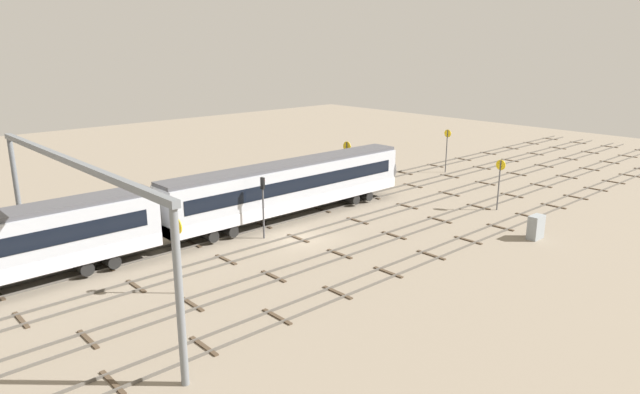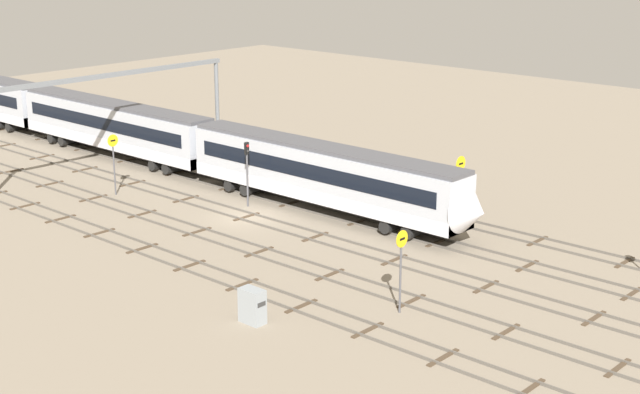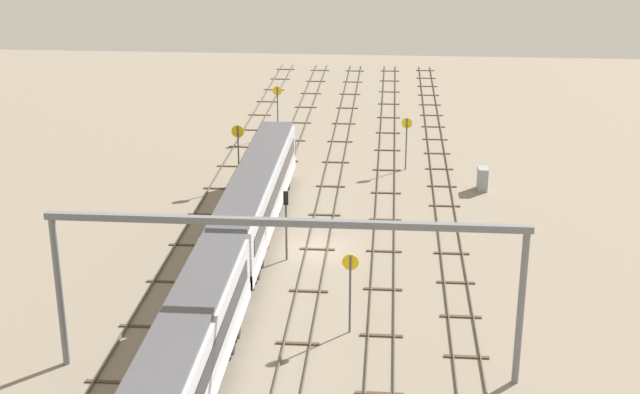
{
  "view_description": "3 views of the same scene",
  "coord_description": "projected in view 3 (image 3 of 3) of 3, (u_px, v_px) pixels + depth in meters",
  "views": [
    {
      "loc": [
        -26.85,
        -31.78,
        14.65
      ],
      "look_at": [
        3.59,
        1.42,
        2.41
      ],
      "focal_mm": 31.9,
      "sensor_mm": 36.0,
      "label": 1
    },
    {
      "loc": [
        46.14,
        -43.04,
        19.8
      ],
      "look_at": [
        7.12,
        -0.07,
        2.9
      ],
      "focal_mm": 52.24,
      "sensor_mm": 36.0,
      "label": 2
    },
    {
      "loc": [
        -56.89,
        -4.72,
        24.33
      ],
      "look_at": [
        5.65,
        0.28,
        1.82
      ],
      "focal_mm": 50.69,
      "sensor_mm": 36.0,
      "label": 3
    }
  ],
  "objects": [
    {
      "name": "track_far_background",
      "position": [
        186.0,
        245.0,
        62.61
      ],
      "size": [
        125.86,
        2.4,
        0.16
      ],
      "color": "#59544C",
      "rests_on": "ground"
    },
    {
      "name": "speed_sign_far_trackside",
      "position": [
        406.0,
        136.0,
        77.75
      ],
      "size": [
        0.14,
        0.92,
        4.62
      ],
      "color": "#4C4C51",
      "rests_on": "ground"
    },
    {
      "name": "track_near_foreground",
      "position": [
        452.0,
        253.0,
        61.24
      ],
      "size": [
        125.86,
        2.4,
        0.16
      ],
      "color": "#59544C",
      "rests_on": "ground"
    },
    {
      "name": "track_second_near",
      "position": [
        384.0,
        251.0,
        61.58
      ],
      "size": [
        125.86,
        2.4,
        0.16
      ],
      "color": "#59544C",
      "rests_on": "ground"
    },
    {
      "name": "speed_sign_near_foreground",
      "position": [
        278.0,
        104.0,
        87.51
      ],
      "size": [
        0.14,
        0.89,
        5.03
      ],
      "color": "#4C4C51",
      "rests_on": "ground"
    },
    {
      "name": "ground_plane",
      "position": [
        317.0,
        250.0,
        61.95
      ],
      "size": [
        141.86,
        141.86,
        0.0
      ],
      "primitive_type": "plane",
      "color": "gray"
    },
    {
      "name": "overhead_gantry",
      "position": [
        285.0,
        253.0,
        44.43
      ],
      "size": [
        0.4,
        23.92,
        8.53
      ],
      "color": "slate",
      "rests_on": "ground"
    },
    {
      "name": "track_middle",
      "position": [
        317.0,
        249.0,
        61.93
      ],
      "size": [
        125.86,
        2.4,
        0.16
      ],
      "color": "#59544C",
      "rests_on": "ground"
    },
    {
      "name": "speed_sign_mid_trackside",
      "position": [
        350.0,
        282.0,
        49.8
      ],
      "size": [
        0.14,
        0.93,
        4.73
      ],
      "color": "#4C4C51",
      "rests_on": "ground"
    },
    {
      "name": "train",
      "position": [
        181.0,
        373.0,
        41.58
      ],
      "size": [
        75.2,
        3.24,
        4.8
      ],
      "color": "#B7BCC6",
      "rests_on": "ground"
    },
    {
      "name": "signal_light_trackside_departure",
      "position": [
        286.0,
        216.0,
        59.3
      ],
      "size": [
        0.31,
        0.32,
        4.84
      ],
      "color": "#4C4C51",
      "rests_on": "ground"
    },
    {
      "name": "speed_sign_distant_end",
      "position": [
        238.0,
        146.0,
        73.37
      ],
      "size": [
        0.14,
        1.03,
        5.2
      ],
      "color": "#4C4C51",
      "rests_on": "ground"
    },
    {
      "name": "track_with_train",
      "position": [
        251.0,
        247.0,
        62.27
      ],
      "size": [
        125.86,
        2.4,
        0.16
      ],
      "color": "#59544C",
      "rests_on": "ground"
    },
    {
      "name": "relay_cabinet",
      "position": [
        482.0,
        179.0,
        73.42
      ],
      "size": [
        1.39,
        0.8,
        1.87
      ],
      "color": "gray",
      "rests_on": "ground"
    }
  ]
}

